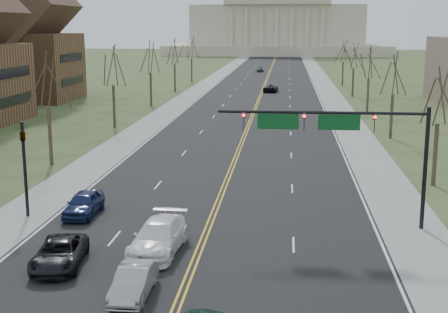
% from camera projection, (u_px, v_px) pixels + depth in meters
% --- Properties ---
extents(road, '(20.00, 380.00, 0.01)m').
position_uv_depth(road, '(266.00, 82.00, 131.83)').
color(road, black).
rests_on(road, ground).
extents(cross_road, '(120.00, 14.00, 0.01)m').
position_uv_depth(cross_road, '(192.00, 269.00, 30.56)').
color(cross_road, black).
rests_on(cross_road, ground).
extents(sidewalk_left, '(4.00, 380.00, 0.03)m').
position_uv_depth(sidewalk_left, '(209.00, 82.00, 133.00)').
color(sidewalk_left, gray).
rests_on(sidewalk_left, ground).
extents(sidewalk_right, '(4.00, 380.00, 0.03)m').
position_uv_depth(sidewalk_right, '(323.00, 83.00, 130.65)').
color(sidewalk_right, gray).
rests_on(sidewalk_right, ground).
extents(center_line, '(0.42, 380.00, 0.01)m').
position_uv_depth(center_line, '(266.00, 82.00, 131.82)').
color(center_line, gold).
rests_on(center_line, road).
extents(edge_line_left, '(0.15, 380.00, 0.01)m').
position_uv_depth(edge_line_left, '(220.00, 82.00, 132.78)').
color(edge_line_left, silver).
rests_on(edge_line_left, road).
extents(edge_line_right, '(0.15, 380.00, 0.01)m').
position_uv_depth(edge_line_right, '(312.00, 83.00, 130.86)').
color(edge_line_right, silver).
rests_on(edge_line_right, road).
extents(capitol, '(90.00, 60.00, 50.00)m').
position_uv_depth(capitol, '(278.00, 20.00, 265.14)').
color(capitol, beige).
rests_on(capitol, ground).
extents(signal_mast, '(12.12, 0.44, 7.20)m').
position_uv_depth(signal_mast, '(338.00, 131.00, 35.95)').
color(signal_mast, black).
rests_on(signal_mast, ground).
extents(signal_left, '(0.32, 0.36, 6.00)m').
position_uv_depth(signal_left, '(24.00, 158.00, 38.23)').
color(signal_left, black).
rests_on(signal_left, ground).
extents(tree_r_0, '(3.74, 3.74, 8.50)m').
position_uv_depth(tree_r_0, '(439.00, 98.00, 45.22)').
color(tree_r_0, '#352C1F').
rests_on(tree_r_0, ground).
extents(tree_l_0, '(3.96, 3.96, 9.00)m').
position_uv_depth(tree_l_0, '(47.00, 84.00, 52.07)').
color(tree_l_0, '#352C1F').
rests_on(tree_l_0, ground).
extents(tree_r_1, '(3.74, 3.74, 8.50)m').
position_uv_depth(tree_r_1, '(394.00, 76.00, 64.70)').
color(tree_r_1, '#352C1F').
rests_on(tree_r_1, ground).
extents(tree_l_1, '(3.96, 3.96, 9.00)m').
position_uv_depth(tree_l_1, '(113.00, 68.00, 71.55)').
color(tree_l_1, '#352C1F').
rests_on(tree_l_1, ground).
extents(tree_r_2, '(3.74, 3.74, 8.50)m').
position_uv_depth(tree_r_2, '(369.00, 65.00, 84.17)').
color(tree_r_2, '#352C1F').
rests_on(tree_r_2, ground).
extents(tree_l_2, '(3.96, 3.96, 9.00)m').
position_uv_depth(tree_l_2, '(150.00, 59.00, 91.02)').
color(tree_l_2, '#352C1F').
rests_on(tree_l_2, ground).
extents(tree_r_3, '(3.74, 3.74, 8.50)m').
position_uv_depth(tree_r_3, '(354.00, 57.00, 103.65)').
color(tree_r_3, '#352C1F').
rests_on(tree_r_3, ground).
extents(tree_l_3, '(3.96, 3.96, 9.00)m').
position_uv_depth(tree_l_3, '(174.00, 53.00, 110.50)').
color(tree_l_3, '#352C1F').
rests_on(tree_l_3, ground).
extents(tree_r_4, '(3.74, 3.74, 8.50)m').
position_uv_depth(tree_r_4, '(344.00, 52.00, 123.12)').
color(tree_r_4, '#352C1F').
rests_on(tree_r_4, ground).
extents(tree_l_4, '(3.96, 3.96, 9.00)m').
position_uv_depth(tree_l_4, '(191.00, 49.00, 129.97)').
color(tree_l_4, '#352C1F').
rests_on(tree_l_4, ground).
extents(bldg_left_far, '(17.10, 14.28, 23.25)m').
position_uv_depth(bldg_left_far, '(18.00, 40.00, 98.53)').
color(bldg_left_far, brown).
rests_on(bldg_left_far, ground).
extents(car_sb_inner_lead, '(1.43, 4.07, 1.34)m').
position_uv_depth(car_sb_inner_lead, '(134.00, 282.00, 27.34)').
color(car_sb_inner_lead, '#989BA0').
rests_on(car_sb_inner_lead, road).
extents(car_sb_outer_lead, '(2.84, 5.08, 1.34)m').
position_uv_depth(car_sb_outer_lead, '(59.00, 253.00, 30.77)').
color(car_sb_outer_lead, black).
rests_on(car_sb_outer_lead, road).
extents(car_sb_inner_second, '(2.64, 5.83, 1.66)m').
position_uv_depth(car_sb_inner_second, '(158.00, 237.00, 32.67)').
color(car_sb_inner_second, white).
rests_on(car_sb_inner_second, road).
extents(car_sb_outer_second, '(1.80, 4.40, 1.50)m').
position_uv_depth(car_sb_outer_second, '(84.00, 204.00, 39.09)').
color(car_sb_outer_second, navy).
rests_on(car_sb_outer_second, road).
extents(car_far_nb, '(2.76, 5.10, 1.36)m').
position_uv_depth(car_far_nb, '(271.00, 88.00, 112.34)').
color(car_far_nb, black).
rests_on(car_far_nb, road).
extents(car_far_sb, '(2.08, 4.47, 1.48)m').
position_uv_depth(car_far_sb, '(260.00, 69.00, 161.59)').
color(car_far_sb, '#56595F').
rests_on(car_far_sb, road).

